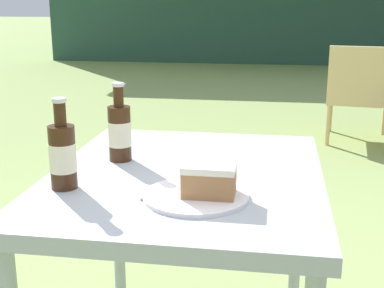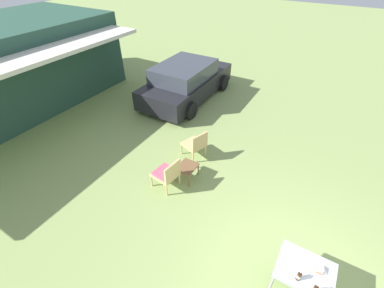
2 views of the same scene
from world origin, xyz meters
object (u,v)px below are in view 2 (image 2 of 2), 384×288
at_px(wicker_chair_plain, 196,144).
at_px(wicker_chair_cushioned, 167,173).
at_px(parked_car, 186,81).
at_px(patio_table, 304,272).
at_px(garden_side_table, 187,168).
at_px(cake_on_plate, 319,271).
at_px(cola_bottle_near, 299,276).

bearing_deg(wicker_chair_plain, wicker_chair_cushioned, 17.75).
relative_size(parked_car, wicker_chair_cushioned, 5.07).
relative_size(wicker_chair_plain, patio_table, 0.96).
xyz_separation_m(wicker_chair_cushioned, wicker_chair_plain, (1.34, -0.02, 0.01)).
bearing_deg(wicker_chair_plain, garden_side_table, 33.85).
height_order(wicker_chair_plain, cake_on_plate, cake_on_plate).
bearing_deg(garden_side_table, cola_bottle_near, -118.82).
relative_size(wicker_chair_cushioned, cake_on_plate, 3.38).
relative_size(parked_car, cola_bottle_near, 18.98).
relative_size(parked_car, patio_table, 4.86).
distance_m(wicker_chair_plain, cola_bottle_near, 4.04).
distance_m(parked_car, cake_on_plate, 7.53).
height_order(wicker_chair_cushioned, wicker_chair_plain, same).
xyz_separation_m(parked_car, cola_bottle_near, (-5.38, -5.27, 0.18)).
distance_m(wicker_chair_plain, garden_side_table, 0.88).
bearing_deg(cola_bottle_near, cake_on_plate, -43.63).
height_order(patio_table, cake_on_plate, cake_on_plate).
bearing_deg(garden_side_table, wicker_chair_plain, 15.23).
xyz_separation_m(garden_side_table, patio_table, (-1.42, -3.03, 0.35)).
height_order(wicker_chair_cushioned, cake_on_plate, cake_on_plate).
distance_m(wicker_chair_plain, patio_table, 3.97).
bearing_deg(garden_side_table, parked_car, 31.73).
xyz_separation_m(parked_car, cake_on_plate, (-5.11, -5.53, 0.12)).
height_order(cake_on_plate, cola_bottle_near, cola_bottle_near).
bearing_deg(patio_table, parked_car, 45.96).
height_order(wicker_chair_plain, garden_side_table, wicker_chair_plain).
distance_m(garden_side_table, cola_bottle_near, 3.41).
xyz_separation_m(wicker_chair_cushioned, garden_side_table, (0.50, -0.25, -0.11)).
xyz_separation_m(wicker_chair_plain, patio_table, (-2.26, -3.26, 0.23)).
bearing_deg(cake_on_plate, parked_car, 47.29).
bearing_deg(patio_table, garden_side_table, 64.86).
bearing_deg(garden_side_table, patio_table, -115.14).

